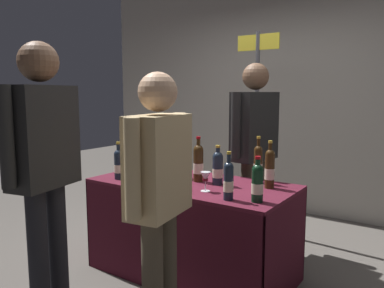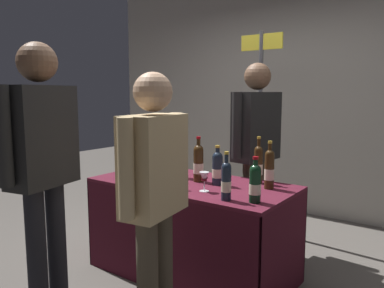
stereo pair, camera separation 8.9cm
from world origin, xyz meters
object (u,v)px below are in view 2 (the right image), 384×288
Objects in this scene: wine_glass_near_vendor at (204,178)px; flower_vase at (132,163)px; tasting_table at (192,210)px; vendor_presenter at (256,139)px; wine_glass_near_taster at (170,177)px; booth_signpost at (260,114)px; taster_foreground_right at (154,188)px; wine_glass_mid at (171,162)px; featured_wine_bottle at (226,180)px; display_bottle_0 at (180,162)px.

wine_glass_near_vendor is 0.42× the size of flower_vase.
vendor_presenter reaches higher than tasting_table.
booth_signpost reaches higher than wine_glass_near_taster.
vendor_presenter is 1.09× the size of taster_foreground_right.
vendor_presenter reaches higher than wine_glass_mid.
vendor_presenter is at bearing 44.39° from flower_vase.
vendor_presenter is at bearing 92.19° from wine_glass_near_vendor.
featured_wine_bottle is (0.48, -0.28, 0.36)m from tasting_table.
taster_foreground_right is (0.32, -0.53, 0.08)m from wine_glass_near_taster.
wine_glass_near_taster is at bearing -62.76° from display_bottle_0.
display_bottle_0 is 2.25× the size of wine_glass_mid.
wine_glass_mid is at bearing -106.87° from booth_signpost.
taster_foreground_right is (0.10, -0.64, 0.07)m from wine_glass_near_vendor.
display_bottle_0 reaches higher than wine_glass_near_vendor.
wine_glass_mid is 0.08× the size of vendor_presenter.
tasting_table is 1.01× the size of taster_foreground_right.
booth_signpost is at bearing 91.12° from tasting_table.
featured_wine_bottle reaches higher than wine_glass_mid.
booth_signpost is at bearing 91.51° from wine_glass_near_taster.
flower_vase reaches higher than wine_glass_near_taster.
wine_glass_near_vendor is (0.41, -0.26, -0.03)m from display_bottle_0.
display_bottle_0 is 0.43m from flower_vase.
tasting_table is 4.90× the size of featured_wine_bottle.
vendor_presenter is (0.55, 0.52, 0.18)m from wine_glass_mid.
wine_glass_mid is at bearing 26.10° from taster_foreground_right.
display_bottle_0 is (-0.17, 0.08, 0.36)m from tasting_table.
wine_glass_near_vendor is 0.65m from taster_foreground_right.
booth_signpost is (-0.50, 1.49, 0.35)m from featured_wine_bottle.
vendor_presenter reaches higher than display_bottle_0.
wine_glass_mid is 0.78m from vendor_presenter.
wine_glass_mid is at bearing 128.26° from wine_glass_near_taster.
booth_signpost reaches higher than taster_foreground_right.
wine_glass_near_taster reaches higher than tasting_table.
wine_glass_mid is 0.42× the size of flower_vase.
tasting_table is at bearing 142.99° from wine_glass_near_vendor.
display_bottle_0 is at bearing 148.08° from wine_glass_near_vendor.
wine_glass_near_vendor is 0.82m from flower_vase.
display_bottle_0 reaches higher than tasting_table.
taster_foreground_right reaches higher than wine_glass_near_vendor.
booth_signpost is at bearing 108.52° from featured_wine_bottle.
wine_glass_mid is at bearing 151.66° from featured_wine_bottle.
taster_foreground_right reaches higher than featured_wine_bottle.
flower_vase is at bearing -159.15° from display_bottle_0.
wine_glass_mid reaches higher than tasting_table.
wine_glass_near_vendor is 0.99× the size of wine_glass_mid.
featured_wine_bottle is 1.01m from vendor_presenter.
taster_foreground_right is at bearing -67.58° from tasting_table.
tasting_table is 0.97m from taster_foreground_right.
vendor_presenter is at bearing -3.53° from taster_foreground_right.
wine_glass_near_taster is at bearing -86.84° from tasting_table.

